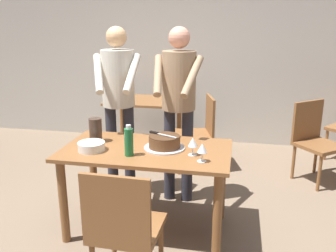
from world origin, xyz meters
name	(u,v)px	position (x,y,z in m)	size (l,w,h in m)	color
ground_plane	(148,228)	(0.00, 0.00, 0.00)	(14.00, 14.00, 0.00)	#7A6651
back_wall	(190,50)	(0.00, 2.61, 1.35)	(10.00, 0.12, 2.70)	#BCB7AD
main_dining_table	(147,163)	(0.00, 0.00, 0.62)	(1.39, 0.77, 0.75)	brown
cake_on_platter	(164,142)	(0.15, 0.03, 0.80)	(0.34, 0.34, 0.11)	silver
cake_knife	(158,133)	(0.08, 0.07, 0.87)	(0.25, 0.14, 0.02)	silver
plate_stack	(91,146)	(-0.43, -0.13, 0.79)	(0.22, 0.22, 0.07)	white
wine_glass_near	(202,149)	(0.48, -0.20, 0.85)	(0.08, 0.08, 0.14)	silver
wine_glass_far	(193,143)	(0.39, -0.08, 0.85)	(0.08, 0.08, 0.14)	silver
water_bottle	(129,142)	(-0.09, -0.18, 0.86)	(0.07, 0.07, 0.25)	#1E6B38
hurricane_lamp	(96,130)	(-0.48, 0.09, 0.86)	(0.11, 0.11, 0.21)	black
person_cutting_cake	(179,96)	(0.17, 0.60, 1.08)	(0.47, 0.56, 1.72)	#2D2D38
person_standing_beside	(118,93)	(-0.44, 0.63, 1.08)	(0.46, 0.57, 1.72)	#2D2D38
chair_near_side	(124,226)	(0.04, -0.76, 0.49)	(0.45, 0.45, 0.90)	brown
background_table	(145,111)	(-0.51, 1.91, 0.58)	(1.00, 0.70, 0.74)	brown
background_chair_1	(315,138)	(1.60, 1.38, 0.49)	(0.62, 0.62, 0.90)	brown
background_chair_2	(199,130)	(0.28, 1.46, 0.49)	(0.54, 0.54, 0.90)	brown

